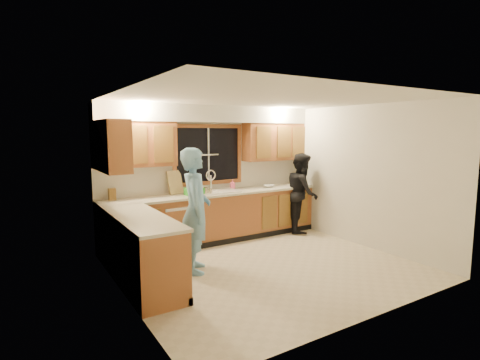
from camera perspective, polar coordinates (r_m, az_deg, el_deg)
name	(u,v)px	position (r m, az deg, el deg)	size (l,w,h in m)	color
floor	(266,266)	(5.84, 4.03, -12.99)	(4.20, 4.20, 0.00)	beige
ceiling	(268,99)	(5.50, 4.27, 12.26)	(4.20, 4.20, 0.00)	white
wall_back	(208,173)	(7.14, -4.85, 1.06)	(4.20, 4.20, 0.00)	silver
wall_left	(123,198)	(4.63, -17.39, -2.63)	(3.80, 3.80, 0.00)	silver
wall_right	(363,176)	(6.97, 18.25, 0.57)	(3.80, 3.80, 0.00)	silver
base_cabinets_back	(216,218)	(7.02, -3.66, -5.75)	(4.20, 0.60, 0.88)	#A45C2F
base_cabinets_left	(141,252)	(5.23, -14.80, -10.56)	(0.60, 1.90, 0.88)	#A45C2F
countertop_back	(216,193)	(6.91, -3.63, -2.06)	(4.20, 0.63, 0.04)	beige
countertop_left	(141,218)	(5.11, -14.81, -5.62)	(0.63, 1.90, 0.04)	beige
upper_cabinets_left	(135,144)	(6.42, -15.67, 5.27)	(1.35, 0.33, 0.75)	#A45C2F
upper_cabinets_right	(274,142)	(7.72, 5.17, 5.80)	(1.35, 0.33, 0.75)	#A45C2F
upper_cabinets_return	(112,146)	(5.70, -18.86, 4.93)	(0.33, 0.90, 0.75)	#A45C2F
soffit	(212,114)	(6.95, -4.29, 9.98)	(4.20, 0.35, 0.30)	beige
window_frame	(208,155)	(7.11, -4.85, 3.86)	(1.44, 0.03, 1.14)	black
sink	(216,195)	(6.94, -3.71, -2.32)	(0.86, 0.52, 0.57)	white
dishwasher	(173,225)	(6.67, -10.11, -6.81)	(0.60, 0.56, 0.82)	white
stove	(156,264)	(4.71, -12.71, -12.38)	(0.58, 0.75, 0.90)	white
man	(196,210)	(5.44, -6.78, -4.62)	(0.66, 0.43, 1.81)	#70ABD5
woman	(302,193)	(7.70, 9.44, -1.91)	(0.78, 0.61, 1.61)	black
knife_block	(112,194)	(6.44, -18.91, -2.07)	(0.11, 0.09, 0.20)	olive
cutting_board	(175,182)	(6.79, -9.85, -0.34)	(0.32, 0.02, 0.42)	tan
dish_crate	(194,192)	(6.64, -7.02, -1.75)	(0.27, 0.26, 0.13)	green
soap_bottle	(233,184)	(7.28, -1.15, -0.67)	(0.08, 0.09, 0.19)	#F85E92
bowl	(269,186)	(7.53, 4.40, -0.94)	(0.23, 0.23, 0.06)	silver
can_left	(206,191)	(6.65, -5.25, -1.69)	(0.07, 0.07, 0.13)	beige
can_right	(210,192)	(6.63, -4.58, -1.78)	(0.06, 0.06, 0.12)	beige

